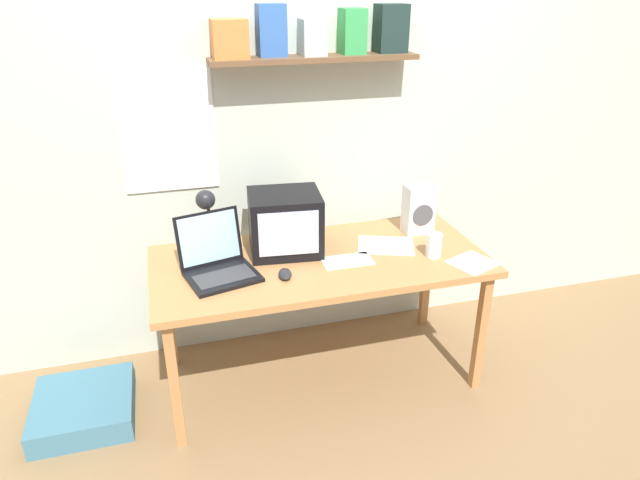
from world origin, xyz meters
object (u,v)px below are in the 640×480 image
Objects in this scene: corner_desk at (320,269)px; computer_mouse at (285,274)px; juice_glass at (434,246)px; loose_paper_near_monitor at (347,261)px; crt_monitor at (285,223)px; space_heater at (418,209)px; floor_cushion at (84,408)px; desk_lamp at (207,213)px; loose_paper_near_laptop at (386,245)px; printed_handout at (473,263)px; laptop at (217,259)px.

computer_mouse reaches higher than corner_desk.
loose_paper_near_monitor is at bearing 171.50° from juice_glass.
crt_monitor is at bearing 158.80° from juice_glass.
corner_desk is 0.26m from computer_mouse.
space_heater is 1.96m from floor_cushion.
desk_lamp is (-0.51, 0.21, 0.27)m from corner_desk.
computer_mouse is 1.19m from floor_cushion.
floor_cushion is (-1.05, -0.15, -0.79)m from crt_monitor.
floor_cushion is at bearing 172.63° from computer_mouse.
floor_cushion is at bearing -176.91° from space_heater.
corner_desk is 0.37m from loose_paper_near_laptop.
printed_handout is 2.01m from floor_cushion.
crt_monitor is 0.94m from printed_handout.
crt_monitor is 0.36m from loose_paper_near_monitor.
loose_paper_near_monitor is (0.12, -0.07, 0.06)m from corner_desk.
juice_glass is (0.55, -0.13, 0.11)m from corner_desk.
juice_glass reaches higher than loose_paper_near_monitor.
laptop is 0.33m from computer_mouse.
loose_paper_near_monitor is (0.26, -0.20, -0.15)m from crt_monitor.
printed_handout is 0.56× the size of floor_cushion.
juice_glass is 0.20m from printed_handout.
loose_paper_near_monitor is (-0.47, -0.23, -0.13)m from space_heater.
desk_lamp is 1.12m from floor_cushion.
space_heater reaches higher than printed_handout.
crt_monitor is 0.38m from desk_lamp.
desk_lamp is 3.01× the size of computer_mouse.
juice_glass reaches higher than printed_handout.
desk_lamp is at bearing 158.89° from printed_handout.
floor_cushion is at bearing -147.46° from desk_lamp.
crt_monitor is at bearing 2.52° from desk_lamp.
loose_paper_near_laptop is (0.57, 0.19, -0.01)m from computer_mouse.
corner_desk is 4.83× the size of desk_lamp.
corner_desk is 6.61× the size of loose_paper_near_monitor.
juice_glass is 0.44m from loose_paper_near_monitor.
loose_paper_near_laptop is at bearing 24.53° from loose_paper_near_monitor.
crt_monitor reaches higher than loose_paper_near_monitor.
computer_mouse reaches higher than loose_paper_near_laptop.
computer_mouse is 0.45× the size of loose_paper_near_monitor.
computer_mouse is (-0.21, -0.14, 0.07)m from corner_desk.
laptop is 0.99m from floor_cushion.
corner_desk is at bearing -8.40° from desk_lamp.
space_heater reaches higher than loose_paper_near_laptop.
crt_monitor is 3.14× the size of juice_glass.
space_heater is 0.57× the size of floor_cushion.
corner_desk is 0.57m from juice_glass.
floor_cushion is at bearing -165.78° from crt_monitor.
crt_monitor is 0.73m from space_heater.
loose_paper_near_monitor reaches higher than floor_cushion.
corner_desk is at bearing -172.75° from loose_paper_near_laptop.
space_heater is (0.59, 0.16, 0.19)m from corner_desk.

